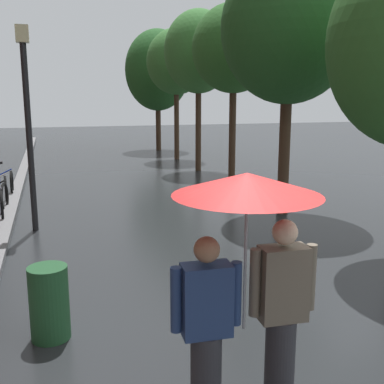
% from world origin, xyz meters
% --- Properties ---
extents(ground_plane, '(80.00, 80.00, 0.00)m').
position_xyz_m(ground_plane, '(0.00, 0.00, 0.00)').
color(ground_plane, '#26282B').
extents(kerb_strip, '(0.30, 36.00, 0.12)m').
position_xyz_m(kerb_strip, '(-3.20, 10.00, 0.06)').
color(kerb_strip, slate).
rests_on(kerb_strip, ground).
extents(street_tree_1, '(2.99, 2.99, 5.79)m').
position_xyz_m(street_tree_1, '(2.92, 5.91, 4.14)').
color(street_tree_1, '#473323').
rests_on(street_tree_1, ground).
extents(street_tree_2, '(2.47, 2.47, 5.37)m').
position_xyz_m(street_tree_2, '(3.12, 9.64, 4.06)').
color(street_tree_2, '#473323').
rests_on(street_tree_2, ground).
extents(street_tree_3, '(2.45, 2.45, 5.69)m').
position_xyz_m(street_tree_3, '(3.00, 12.68, 4.22)').
color(street_tree_3, '#473323').
rests_on(street_tree_3, ground).
extents(street_tree_4, '(2.50, 2.50, 5.49)m').
position_xyz_m(street_tree_4, '(3.07, 15.98, 4.10)').
color(street_tree_4, '#473323').
rests_on(street_tree_4, ground).
extents(street_tree_5, '(3.20, 3.20, 5.93)m').
position_xyz_m(street_tree_5, '(3.09, 19.64, 3.95)').
color(street_tree_5, '#473323').
rests_on(street_tree_5, ground).
extents(couple_under_umbrella, '(1.25, 1.20, 2.11)m').
position_xyz_m(couple_under_umbrella, '(-0.75, -0.40, 1.44)').
color(couple_under_umbrella, '#2D2D33').
rests_on(couple_under_umbrella, ground).
extents(street_lamp_post, '(0.24, 0.24, 4.02)m').
position_xyz_m(street_lamp_post, '(-2.60, 6.10, 2.36)').
color(street_lamp_post, black).
rests_on(street_lamp_post, ground).
extents(litter_bin, '(0.44, 0.44, 0.85)m').
position_xyz_m(litter_bin, '(-2.33, 1.44, 0.42)').
color(litter_bin, '#1E4C28').
rests_on(litter_bin, ground).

